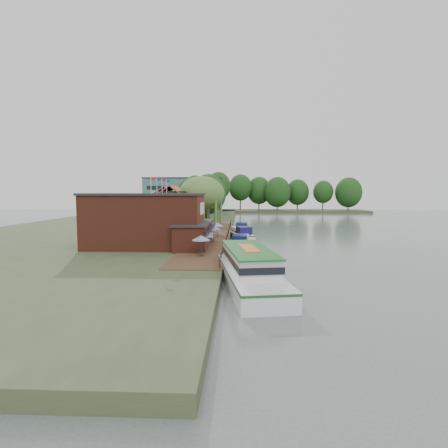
{
  "coord_description": "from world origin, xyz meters",
  "views": [
    {
      "loc": [
        -3.47,
        -47.07,
        8.31
      ],
      "look_at": [
        -6.0,
        12.0,
        3.0
      ],
      "focal_mm": 28.0,
      "sensor_mm": 36.0,
      "label": 1
    }
  ],
  "objects": [
    {
      "name": "bank_tree_4",
      "position": [
        -14.39,
        84.44,
        6.82
      ],
      "size": [
        8.84,
        8.84,
        11.64
      ],
      "primitive_type": null,
      "color": "#143811",
      "rests_on": "land_bank"
    },
    {
      "name": "umbrella_3",
      "position": [
        -7.58,
        2.3,
        2.29
      ],
      "size": [
        2.05,
        2.05,
        2.38
      ],
      "primitive_type": null,
      "color": "#1C279A",
      "rests_on": "quay_deck"
    },
    {
      "name": "swan",
      "position": [
        -4.5,
        -13.05,
        0.22
      ],
      "size": [
        0.44,
        0.44,
        0.44
      ],
      "primitive_type": "sphere",
      "color": "white",
      "rests_on": "ground"
    },
    {
      "name": "bank_tree_0",
      "position": [
        -11.19,
        41.36,
        7.03
      ],
      "size": [
        8.86,
        8.86,
        12.05
      ],
      "primitive_type": null,
      "color": "#143811",
      "rests_on": "land_bank"
    },
    {
      "name": "bank_tree_3",
      "position": [
        -10.92,
        79.74,
        8.4
      ],
      "size": [
        8.75,
        8.75,
        14.81
      ],
      "primitive_type": null,
      "color": "#143811",
      "rests_on": "land_bank"
    },
    {
      "name": "umbrella_1",
      "position": [
        -7.69,
        -4.61,
        2.29
      ],
      "size": [
        2.42,
        2.42,
        2.38
      ],
      "primitive_type": null,
      "color": "#1B4397",
      "rests_on": "quay_deck"
    },
    {
      "name": "cruiser_3",
      "position": [
        -2.64,
        25.62,
        1.12
      ],
      "size": [
        4.18,
        9.62,
        2.23
      ],
      "primitive_type": null,
      "rotation": [
        0.0,
        0.0,
        -0.13
      ],
      "color": "white",
      "rests_on": "ground"
    },
    {
      "name": "umbrella_5",
      "position": [
        -6.98,
        8.92,
        2.29
      ],
      "size": [
        2.12,
        2.12,
        2.38
      ],
      "primitive_type": null,
      "color": "#1B3598",
      "rests_on": "quay_deck"
    },
    {
      "name": "quay_rail",
      "position": [
        -5.3,
        10.5,
        1.5
      ],
      "size": [
        0.2,
        49.0,
        1.0
      ],
      "primitive_type": null,
      "color": "black",
      "rests_on": "land_bank"
    },
    {
      "name": "pub",
      "position": [
        -14.0,
        -1.0,
        4.65
      ],
      "size": [
        20.0,
        11.0,
        7.3
      ],
      "primitive_type": null,
      "color": "maroon",
      "rests_on": "land_bank"
    },
    {
      "name": "hotel_block",
      "position": [
        -22.0,
        70.0,
        7.15
      ],
      "size": [
        25.4,
        12.4,
        12.3
      ],
      "primitive_type": null,
      "color": "#38666B",
      "rests_on": "land_bank"
    },
    {
      "name": "cruiser_0",
      "position": [
        -2.4,
        -7.24,
        1.16
      ],
      "size": [
        3.59,
        9.79,
        2.33
      ],
      "primitive_type": null,
      "rotation": [
        0.0,
        0.0,
        -0.05
      ],
      "color": "silver",
      "rests_on": "ground"
    },
    {
      "name": "cottage_b",
      "position": [
        -18.0,
        24.0,
        5.25
      ],
      "size": [
        9.6,
        8.6,
        8.5
      ],
      "primitive_type": null,
      "color": "beige",
      "rests_on": "land_bank"
    },
    {
      "name": "umbrella_0",
      "position": [
        -7.75,
        -7.91,
        2.29
      ],
      "size": [
        2.2,
        2.2,
        2.38
      ],
      "primitive_type": null,
      "color": "navy",
      "rests_on": "quay_deck"
    },
    {
      "name": "cottage_c",
      "position": [
        -14.0,
        33.0,
        5.25
      ],
      "size": [
        7.6,
        7.6,
        8.5
      ],
      "primitive_type": null,
      "color": "black",
      "rests_on": "land_bank"
    },
    {
      "name": "umbrella_2",
      "position": [
        -7.8,
        -1.83,
        2.29
      ],
      "size": [
        2.11,
        2.11,
        2.38
      ],
      "primitive_type": null,
      "color": "#1A4491",
      "rests_on": "quay_deck"
    },
    {
      "name": "quay_deck",
      "position": [
        -8.0,
        10.0,
        1.05
      ],
      "size": [
        6.0,
        50.0,
        0.1
      ],
      "primitive_type": "cube",
      "color": "#47301E",
      "rests_on": "land_bank"
    },
    {
      "name": "tour_boat",
      "position": [
        -2.45,
        -16.58,
        1.7
      ],
      "size": [
        6.78,
        16.09,
        3.41
      ],
      "primitive_type": null,
      "rotation": [
        0.0,
        0.0,
        0.16
      ],
      "color": "silver",
      "rests_on": "ground"
    },
    {
      "name": "willow",
      "position": [
        -10.5,
        19.0,
        6.21
      ],
      "size": [
        8.6,
        8.6,
        10.43
      ],
      "primitive_type": null,
      "color": "#476B2D",
      "rests_on": "land_bank"
    },
    {
      "name": "land_bank",
      "position": [
        -30.0,
        35.0,
        0.5
      ],
      "size": [
        50.0,
        140.0,
        1.0
      ],
      "primitive_type": "cube",
      "color": "#384728",
      "rests_on": "ground"
    },
    {
      "name": "cruiser_1",
      "position": [
        -3.17,
        5.14,
        1.08
      ],
      "size": [
        3.6,
        9.22,
        2.15
      ],
      "primitive_type": null,
      "rotation": [
        0.0,
        0.0,
        -0.08
      ],
      "color": "silver",
      "rests_on": "ground"
    },
    {
      "name": "bank_tree_1",
      "position": [
        -16.78,
        48.89,
        6.69
      ],
      "size": [
        8.38,
        8.38,
        11.39
      ],
      "primitive_type": null,
      "color": "#143811",
      "rests_on": "land_bank"
    },
    {
      "name": "umbrella_4",
      "position": [
        -7.21,
        4.05,
        2.29
      ],
      "size": [
        2.08,
        2.08,
        2.38
      ],
      "primitive_type": null,
      "color": "navy",
      "rests_on": "quay_deck"
    },
    {
      "name": "cruiser_2",
      "position": [
        -3.05,
        15.5,
        1.2
      ],
      "size": [
        5.58,
        10.37,
        2.39
      ],
      "primitive_type": null,
      "rotation": [
        0.0,
        0.0,
        0.25
      ],
      "color": "white",
      "rests_on": "ground"
    },
    {
      "name": "bank_tree_5",
      "position": [
        -18.51,
        92.12,
        6.45
      ],
      "size": [
        6.62,
        6.62,
        10.89
      ],
      "primitive_type": null,
      "color": "#143811",
      "rests_on": "land_bank"
    },
    {
      "name": "cottage_a",
      "position": [
        -15.0,
        14.0,
        5.25
      ],
      "size": [
        8.6,
        7.6,
        8.5
      ],
      "primitive_type": null,
      "color": "black",
      "rests_on": "land_bank"
    },
    {
      "name": "bank_tree_2",
      "position": [
        -16.72,
        58.36,
        7.27
      ],
      "size": [
        7.34,
        7.34,
        12.54
      ],
      "primitive_type": null,
      "color": "#143811",
      "rests_on": "land_bank"
    },
    {
      "name": "ground",
      "position": [
        0.0,
        0.0,
        0.0
      ],
      "size": [
        260.0,
        260.0,
        0.0
      ],
      "primitive_type": "plane",
      "color": "#4F5B56",
      "rests_on": "ground"
    }
  ]
}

